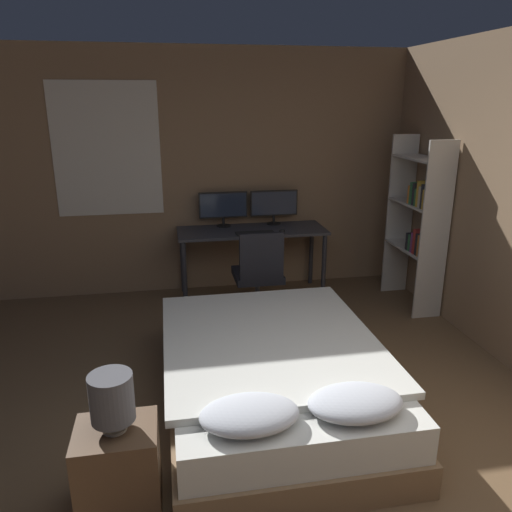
# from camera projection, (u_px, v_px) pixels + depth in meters

# --- Properties ---
(wall_back) EXTENTS (12.00, 0.08, 2.70)m
(wall_back) POSITION_uv_depth(u_px,v_px,m) (246.00, 172.00, 5.68)
(wall_back) COLOR #8E7051
(wall_back) RESTS_ON ground_plane
(bed) EXTENTS (1.51, 2.09, 0.59)m
(bed) POSITION_uv_depth(u_px,v_px,m) (273.00, 377.00, 3.56)
(bed) COLOR #846647
(bed) RESTS_ON ground_plane
(nightstand) EXTENTS (0.43, 0.36, 0.52)m
(nightstand) POSITION_uv_depth(u_px,v_px,m) (119.00, 471.00, 2.66)
(nightstand) COLOR brown
(nightstand) RESTS_ON ground_plane
(bedside_lamp) EXTENTS (0.23, 0.23, 0.32)m
(bedside_lamp) POSITION_uv_depth(u_px,v_px,m) (112.00, 398.00, 2.53)
(bedside_lamp) COLOR gray
(bedside_lamp) RESTS_ON nightstand
(desk) EXTENTS (1.64, 0.59, 0.77)m
(desk) POSITION_uv_depth(u_px,v_px,m) (252.00, 238.00, 5.54)
(desk) COLOR #38383D
(desk) RESTS_ON ground_plane
(monitor_left) EXTENTS (0.54, 0.16, 0.39)m
(monitor_left) POSITION_uv_depth(u_px,v_px,m) (223.00, 207.00, 5.58)
(monitor_left) COLOR black
(monitor_left) RESTS_ON desk
(monitor_right) EXTENTS (0.54, 0.16, 0.39)m
(monitor_right) POSITION_uv_depth(u_px,v_px,m) (274.00, 205.00, 5.68)
(monitor_right) COLOR black
(monitor_right) RESTS_ON desk
(keyboard) EXTENTS (0.41, 0.13, 0.02)m
(keyboard) POSITION_uv_depth(u_px,v_px,m) (255.00, 233.00, 5.33)
(keyboard) COLOR black
(keyboard) RESTS_ON desk
(computer_mouse) EXTENTS (0.07, 0.05, 0.04)m
(computer_mouse) POSITION_uv_depth(u_px,v_px,m) (282.00, 231.00, 5.38)
(computer_mouse) COLOR black
(computer_mouse) RESTS_ON desk
(office_chair) EXTENTS (0.52, 0.52, 0.95)m
(office_chair) POSITION_uv_depth(u_px,v_px,m) (258.00, 283.00, 4.98)
(office_chair) COLOR black
(office_chair) RESTS_ON ground_plane
(bookshelf) EXTENTS (0.30, 0.79, 1.79)m
(bookshelf) POSITION_uv_depth(u_px,v_px,m) (421.00, 217.00, 5.14)
(bookshelf) COLOR beige
(bookshelf) RESTS_ON ground_plane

